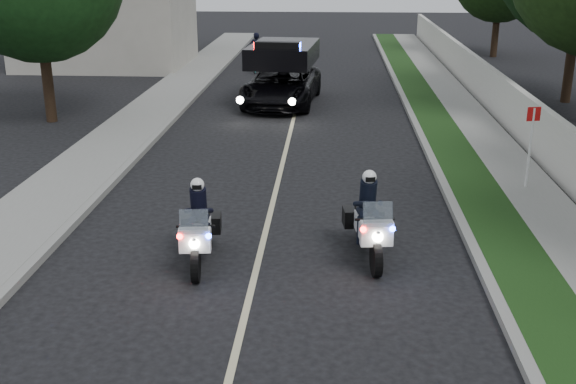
% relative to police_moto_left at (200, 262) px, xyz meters
% --- Properties ---
extents(ground, '(120.00, 120.00, 0.00)m').
position_rel_police_moto_left_xyz_m(ground, '(1.08, -2.89, 0.00)').
color(ground, black).
rests_on(ground, ground).
extents(curb_right, '(0.20, 60.00, 0.15)m').
position_rel_police_moto_left_xyz_m(curb_right, '(5.18, 7.11, 0.07)').
color(curb_right, gray).
rests_on(curb_right, ground).
extents(grass_verge, '(1.20, 60.00, 0.16)m').
position_rel_police_moto_left_xyz_m(grass_verge, '(5.88, 7.11, 0.08)').
color(grass_verge, '#193814').
rests_on(grass_verge, ground).
extents(sidewalk_right, '(1.40, 60.00, 0.16)m').
position_rel_police_moto_left_xyz_m(sidewalk_right, '(7.18, 7.11, 0.08)').
color(sidewalk_right, gray).
rests_on(sidewalk_right, ground).
extents(property_wall, '(0.22, 60.00, 1.50)m').
position_rel_police_moto_left_xyz_m(property_wall, '(8.18, 7.11, 0.75)').
color(property_wall, beige).
rests_on(property_wall, ground).
extents(curb_left, '(0.20, 60.00, 0.15)m').
position_rel_police_moto_left_xyz_m(curb_left, '(-3.02, 7.11, 0.07)').
color(curb_left, gray).
rests_on(curb_left, ground).
extents(sidewalk_left, '(2.00, 60.00, 0.16)m').
position_rel_police_moto_left_xyz_m(sidewalk_left, '(-4.12, 7.11, 0.08)').
color(sidewalk_left, gray).
rests_on(sidewalk_left, ground).
extents(lane_marking, '(0.12, 50.00, 0.01)m').
position_rel_police_moto_left_xyz_m(lane_marking, '(1.08, 7.11, 0.00)').
color(lane_marking, '#BFB78C').
rests_on(lane_marking, ground).
extents(police_moto_left, '(0.86, 1.96, 1.62)m').
position_rel_police_moto_left_xyz_m(police_moto_left, '(0.00, 0.00, 0.00)').
color(police_moto_left, white).
rests_on(police_moto_left, ground).
extents(police_moto_right, '(0.93, 2.05, 1.69)m').
position_rel_police_moto_left_xyz_m(police_moto_right, '(3.14, 0.47, 0.00)').
color(police_moto_right, silver).
rests_on(police_moto_right, ground).
extents(police_suv, '(2.96, 5.61, 2.63)m').
position_rel_police_moto_left_xyz_m(police_suv, '(0.50, 14.34, 0.00)').
color(police_suv, black).
rests_on(police_suv, ground).
extents(bicycle, '(0.66, 1.84, 0.96)m').
position_rel_police_moto_left_xyz_m(bicycle, '(-1.26, 21.81, 0.00)').
color(bicycle, black).
rests_on(bicycle, ground).
extents(cyclist, '(0.62, 0.43, 1.66)m').
position_rel_police_moto_left_xyz_m(cyclist, '(-1.26, 21.81, 0.00)').
color(cyclist, black).
rests_on(cyclist, ground).
extents(sign_post, '(0.41, 0.41, 2.17)m').
position_rel_police_moto_left_xyz_m(sign_post, '(7.08, 4.42, 0.00)').
color(sign_post, '#B50C1C').
rests_on(sign_post, ground).
extents(tree_right_c, '(7.89, 7.89, 10.40)m').
position_rel_police_moto_left_xyz_m(tree_right_c, '(11.38, 15.42, 0.00)').
color(tree_right_c, black).
rests_on(tree_right_c, ground).
extents(tree_right_e, '(5.62, 5.62, 8.50)m').
position_rel_police_moto_left_xyz_m(tree_right_e, '(11.21, 27.61, 0.00)').
color(tree_right_e, '#183511').
rests_on(tree_right_e, ground).
extents(tree_left_near, '(7.15, 7.15, 9.31)m').
position_rel_police_moto_left_xyz_m(tree_left_near, '(-7.14, 11.00, 0.00)').
color(tree_left_near, '#133712').
rests_on(tree_left_near, ground).
extents(tree_left_far, '(7.91, 7.91, 10.20)m').
position_rel_police_moto_left_xyz_m(tree_left_far, '(-8.10, 28.97, 0.00)').
color(tree_left_far, black).
rests_on(tree_left_far, ground).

